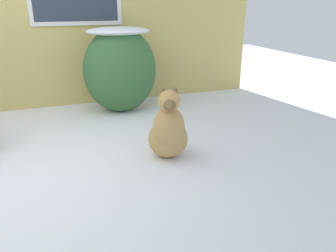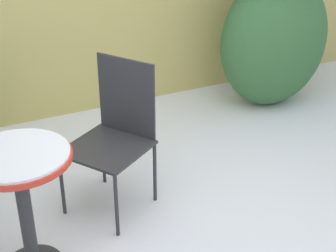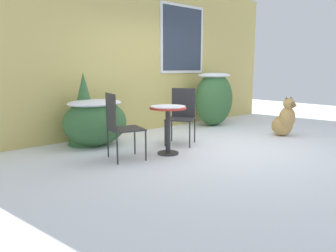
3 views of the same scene
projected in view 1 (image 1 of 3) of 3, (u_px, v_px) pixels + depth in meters
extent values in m
ellipsoid|color=#386638|center=(120.00, 71.00, 4.80)|extent=(1.07, 0.70, 1.24)
ellipsoid|color=white|center=(118.00, 31.00, 4.60)|extent=(0.91, 0.59, 0.12)
ellipsoid|color=tan|center=(168.00, 139.00, 3.49)|extent=(0.52, 0.49, 0.40)
ellipsoid|color=tan|center=(169.00, 127.00, 3.32)|extent=(0.40, 0.37, 0.44)
sphere|color=tan|center=(169.00, 101.00, 3.19)|extent=(0.22, 0.22, 0.22)
cone|color=brown|center=(170.00, 107.00, 3.05)|extent=(0.14, 0.13, 0.12)
ellipsoid|color=brown|center=(163.00, 92.00, 3.17)|extent=(0.05, 0.04, 0.10)
ellipsoid|color=brown|center=(175.00, 92.00, 3.18)|extent=(0.05, 0.04, 0.10)
ellipsoid|color=tan|center=(167.00, 141.00, 3.70)|extent=(0.13, 0.20, 0.08)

